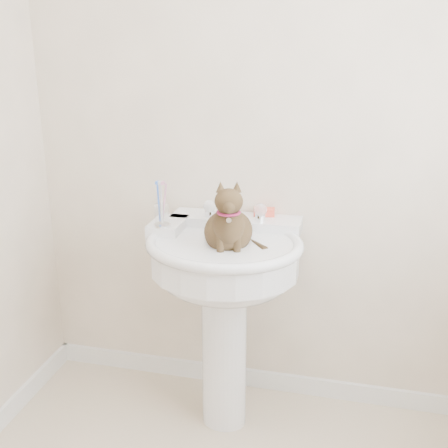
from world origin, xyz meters
The scene contains 7 objects.
wall_back centered at (0.00, 1.10, 1.25)m, with size 2.20×0.00×2.50m, color beige, non-canonical shape.
baseboard_back centered at (0.00, 1.09, 0.04)m, with size 2.20×0.02×0.09m, color white.
pedestal_sink centered at (-0.15, 0.81, 0.71)m, with size 0.65×0.64×0.90m.
faucet centered at (-0.15, 0.97, 0.94)m, with size 0.28×0.12×0.14m.
soap_bar centered at (-0.03, 1.06, 0.91)m, with size 0.09×0.06×0.03m, color #EC5139.
toothbrush_cup centered at (-0.42, 0.82, 0.95)m, with size 0.07×0.07×0.18m.
cat centered at (-0.13, 0.77, 0.93)m, with size 0.21×0.26×0.39m.
Camera 1 is at (0.35, -1.24, 1.65)m, focal length 45.00 mm.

